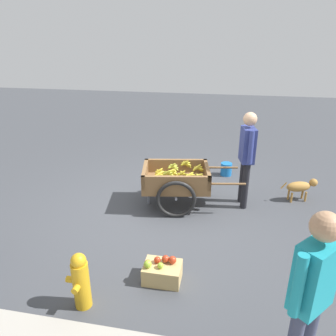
{
  "coord_description": "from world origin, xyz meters",
  "views": [
    {
      "loc": [
        -0.95,
        4.52,
        2.7
      ],
      "look_at": [
        -0.07,
        -0.13,
        0.75
      ],
      "focal_mm": 34.24,
      "sensor_mm": 36.0,
      "label": 1
    }
  ],
  "objects": [
    {
      "name": "dog",
      "position": [
        -2.29,
        -0.88,
        0.27
      ],
      "size": [
        0.65,
        0.31,
        0.4
      ],
      "color": "#AD7A38",
      "rests_on": "ground"
    },
    {
      "name": "ground_plane",
      "position": [
        0.0,
        0.0,
        0.0
      ],
      "size": [
        24.0,
        24.0,
        0.0
      ],
      "primitive_type": "plane",
      "color": "#3D3F44"
    },
    {
      "name": "bystander_person",
      "position": [
        -1.66,
        2.5,
        0.97
      ],
      "size": [
        0.38,
        0.43,
        1.61
      ],
      "color": "#333851",
      "rests_on": "ground"
    },
    {
      "name": "fire_hydrant",
      "position": [
        0.44,
        2.09,
        0.33
      ],
      "size": [
        0.25,
        0.25,
        0.67
      ],
      "color": "gold",
      "rests_on": "ground"
    },
    {
      "name": "apple_crate",
      "position": [
        -0.31,
        1.55,
        0.13
      ],
      "size": [
        0.44,
        0.32,
        0.31
      ],
      "color": "tan",
      "rests_on": "ground"
    },
    {
      "name": "plastic_bucket",
      "position": [
        -0.99,
        -1.77,
        0.13
      ],
      "size": [
        0.23,
        0.23,
        0.27
      ],
      "primitive_type": "cylinder",
      "color": "#1966B2",
      "rests_on": "ground"
    },
    {
      "name": "vendor_person",
      "position": [
        -1.3,
        -0.53,
        0.97
      ],
      "size": [
        0.26,
        0.6,
        1.62
      ],
      "color": "black",
      "rests_on": "ground"
    },
    {
      "name": "fruit_cart",
      "position": [
        -0.17,
        -0.33,
        0.44
      ],
      "size": [
        1.76,
        1.06,
        0.73
      ],
      "color": "brown",
      "rests_on": "ground"
    }
  ]
}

